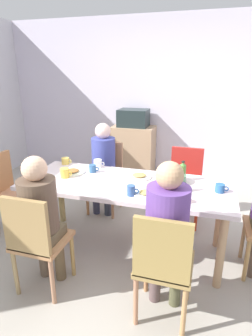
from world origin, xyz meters
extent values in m
plane|color=#A39D91|center=(0.00, 0.00, 0.00)|extent=(6.66, 6.66, 0.00)
cube|color=silver|center=(0.00, 2.30, 1.30)|extent=(5.79, 0.12, 2.60)
cube|color=silver|center=(0.00, 0.00, 0.72)|extent=(2.03, 0.82, 0.04)
cylinder|color=tan|center=(-0.91, -0.31, 0.35)|extent=(0.07, 0.07, 0.70)
cylinder|color=tan|center=(0.91, -0.31, 0.35)|extent=(0.07, 0.07, 0.70)
cylinder|color=tan|center=(-0.91, 0.31, 0.35)|extent=(0.07, 0.07, 0.70)
cylinder|color=tan|center=(0.91, 0.31, 0.35)|extent=(0.07, 0.07, 0.70)
cube|color=#B5331F|center=(0.51, 0.71, 0.44)|extent=(0.40, 0.40, 0.04)
cylinder|color=#B83122|center=(0.68, 0.88, 0.21)|extent=(0.04, 0.04, 0.43)
cylinder|color=#BA3121|center=(0.34, 0.88, 0.21)|extent=(0.04, 0.04, 0.43)
cylinder|color=red|center=(0.68, 0.54, 0.21)|extent=(0.04, 0.04, 0.43)
cylinder|color=#B62825|center=(0.34, 0.54, 0.21)|extent=(0.04, 0.04, 0.43)
cube|color=#B12520|center=(0.51, 0.89, 0.68)|extent=(0.38, 0.04, 0.45)
cube|color=#B67F51|center=(-0.51, -0.71, 0.44)|extent=(0.40, 0.40, 0.04)
cylinder|color=tan|center=(-0.68, -0.88, 0.21)|extent=(0.04, 0.04, 0.43)
cylinder|color=#AF7B5B|center=(-0.34, -0.88, 0.21)|extent=(0.04, 0.04, 0.43)
cylinder|color=#A67E5A|center=(-0.68, -0.54, 0.21)|extent=(0.04, 0.04, 0.43)
cylinder|color=#A98449|center=(-0.34, -0.54, 0.21)|extent=(0.04, 0.04, 0.43)
cube|color=#A4814E|center=(-0.51, -0.89, 0.68)|extent=(0.38, 0.04, 0.45)
cylinder|color=brown|center=(-0.59, -0.61, 0.23)|extent=(0.09, 0.09, 0.45)
cylinder|color=brown|center=(-0.43, -0.61, 0.23)|extent=(0.09, 0.09, 0.45)
cube|color=brown|center=(-0.51, -0.71, 0.50)|extent=(0.30, 0.30, 0.10)
cylinder|color=brown|center=(-0.51, -0.71, 0.77)|extent=(0.30, 0.30, 0.43)
sphere|color=beige|center=(-0.51, -0.71, 1.07)|extent=(0.19, 0.19, 0.19)
cube|color=tan|center=(-1.31, 0.00, 0.44)|extent=(0.40, 0.40, 0.04)
cylinder|color=#A6854D|center=(-1.48, 0.17, 0.21)|extent=(0.04, 0.04, 0.43)
cylinder|color=tan|center=(-1.14, 0.17, 0.21)|extent=(0.04, 0.04, 0.43)
cylinder|color=#B77A57|center=(-1.14, -0.17, 0.21)|extent=(0.04, 0.04, 0.43)
cube|color=#A97651|center=(-0.51, 0.71, 0.44)|extent=(0.40, 0.40, 0.04)
cylinder|color=#AA7C4B|center=(-0.34, 0.88, 0.21)|extent=(0.04, 0.04, 0.43)
cylinder|color=#B67B47|center=(-0.68, 0.88, 0.21)|extent=(0.04, 0.04, 0.43)
cylinder|color=#A97753|center=(-0.34, 0.54, 0.21)|extent=(0.04, 0.04, 0.43)
cylinder|color=#B57849|center=(-0.68, 0.54, 0.21)|extent=(0.04, 0.04, 0.43)
cube|color=tan|center=(-0.51, 0.89, 0.68)|extent=(0.38, 0.04, 0.45)
cylinder|color=#333849|center=(-0.43, 0.61, 0.23)|extent=(0.09, 0.09, 0.45)
cylinder|color=#34374E|center=(-0.59, 0.61, 0.23)|extent=(0.09, 0.09, 0.45)
cube|color=#303648|center=(-0.51, 0.71, 0.50)|extent=(0.30, 0.30, 0.10)
cylinder|color=#3E479B|center=(-0.51, 0.71, 0.77)|extent=(0.29, 0.29, 0.44)
sphere|color=beige|center=(-0.51, 0.71, 1.08)|extent=(0.19, 0.19, 0.19)
cube|color=#A6864B|center=(0.51, -0.71, 0.44)|extent=(0.40, 0.40, 0.04)
cylinder|color=#B17757|center=(0.34, -0.88, 0.21)|extent=(0.04, 0.04, 0.43)
cylinder|color=tan|center=(0.68, -0.88, 0.21)|extent=(0.04, 0.04, 0.43)
cylinder|color=#AD764A|center=(0.34, -0.54, 0.21)|extent=(0.04, 0.04, 0.43)
cylinder|color=#AF8450|center=(0.68, -0.54, 0.21)|extent=(0.04, 0.04, 0.43)
cube|color=#A48648|center=(0.51, -0.89, 0.68)|extent=(0.38, 0.04, 0.45)
cylinder|color=brown|center=(0.43, -0.61, 0.23)|extent=(0.09, 0.09, 0.45)
cylinder|color=#504F34|center=(0.59, -0.61, 0.23)|extent=(0.09, 0.09, 0.45)
cube|color=brown|center=(0.51, -0.71, 0.50)|extent=(0.30, 0.30, 0.10)
cylinder|color=#664197|center=(0.51, -0.71, 0.80)|extent=(0.30, 0.30, 0.49)
sphere|color=tan|center=(0.51, -0.71, 1.13)|extent=(0.19, 0.19, 0.19)
cylinder|color=#B0844D|center=(1.14, -0.17, 0.21)|extent=(0.04, 0.04, 0.43)
cylinder|color=tan|center=(1.14, 0.17, 0.21)|extent=(0.04, 0.04, 0.43)
cylinder|color=brown|center=(1.21, 0.08, 0.23)|extent=(0.09, 0.09, 0.45)
cylinder|color=white|center=(0.25, -0.22, 0.75)|extent=(0.23, 0.23, 0.01)
ellipsoid|color=tan|center=(0.25, -0.22, 0.77)|extent=(0.13, 0.13, 0.02)
cylinder|color=silver|center=(-0.62, 0.09, 0.75)|extent=(0.25, 0.25, 0.01)
ellipsoid|color=#A36632|center=(-0.62, 0.09, 0.77)|extent=(0.14, 0.14, 0.02)
cylinder|color=silver|center=(0.09, 0.17, 0.75)|extent=(0.24, 0.24, 0.01)
ellipsoid|color=tan|center=(0.09, 0.17, 0.77)|extent=(0.13, 0.13, 0.02)
cylinder|color=#4B7C54|center=(0.44, 0.14, 0.78)|extent=(0.24, 0.24, 0.08)
ellipsoid|color=#AF6B3C|center=(0.44, 0.14, 0.82)|extent=(0.19, 0.19, 0.04)
cylinder|color=#D0493D|center=(0.56, -0.29, 0.78)|extent=(0.08, 0.08, 0.08)
torus|color=#C64836|center=(0.61, -0.29, 0.78)|extent=(0.05, 0.01, 0.05)
cylinder|color=white|center=(-0.44, 0.35, 0.78)|extent=(0.09, 0.09, 0.09)
torus|color=white|center=(-0.38, 0.35, 0.78)|extent=(0.05, 0.01, 0.05)
cylinder|color=#EFCC4A|center=(-0.64, -0.04, 0.79)|extent=(0.09, 0.09, 0.10)
torus|color=yellow|center=(-0.58, -0.04, 0.79)|extent=(0.05, 0.01, 0.05)
cylinder|color=#2B6099|center=(0.87, 0.03, 0.78)|extent=(0.08, 0.08, 0.08)
torus|color=#3161A0|center=(0.92, 0.03, 0.78)|extent=(0.05, 0.01, 0.05)
cylinder|color=#356295|center=(-0.43, 0.18, 0.78)|extent=(0.07, 0.07, 0.08)
torus|color=#336099|center=(-0.38, 0.18, 0.78)|extent=(0.05, 0.01, 0.05)
cylinder|color=#CC4234|center=(-0.78, -0.34, 0.78)|extent=(0.08, 0.08, 0.09)
torus|color=#CC503D|center=(-0.73, -0.34, 0.78)|extent=(0.05, 0.01, 0.05)
cylinder|color=#365B98|center=(0.13, -0.27, 0.79)|extent=(0.07, 0.07, 0.09)
torus|color=#325B97|center=(0.17, -0.27, 0.79)|extent=(0.05, 0.01, 0.05)
cylinder|color=#E9C455|center=(-0.84, 0.35, 0.78)|extent=(0.09, 0.09, 0.07)
torus|color=#E1CC51|center=(-0.78, 0.35, 0.78)|extent=(0.05, 0.01, 0.05)
cylinder|color=red|center=(0.49, -0.10, 0.83)|extent=(0.06, 0.06, 0.18)
cone|color=red|center=(0.49, -0.10, 0.93)|extent=(0.06, 0.06, 0.03)
cylinder|color=white|center=(0.49, -0.10, 0.95)|extent=(0.03, 0.03, 0.01)
cylinder|color=#547C34|center=(0.52, 0.21, 0.82)|extent=(0.06, 0.06, 0.16)
cone|color=#487F38|center=(0.52, 0.21, 0.92)|extent=(0.06, 0.06, 0.03)
cylinder|color=black|center=(0.52, 0.21, 0.94)|extent=(0.03, 0.03, 0.01)
cube|color=tan|center=(-0.47, 2.00, 0.45)|extent=(0.70, 0.44, 0.90)
cube|color=#212E2F|center=(-0.47, 2.00, 1.04)|extent=(0.48, 0.36, 0.28)
camera|label=1|loc=(0.72, -2.39, 1.76)|focal=29.64mm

